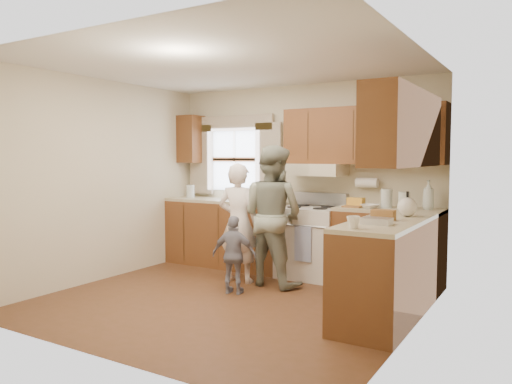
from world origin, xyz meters
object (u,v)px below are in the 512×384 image
Objects in this scene: stove at (311,241)px; woman_left at (238,223)px; child at (234,255)px; woman_right at (272,216)px.

woman_left is at bearing -134.38° from stove.
child is at bearing -109.70° from stove.
child is at bearing 111.16° from woman_left.
woman_right is at bearing -120.40° from child.
stove is 0.64× the size of woman_right.
stove is at bearing -105.49° from woman_right.
woman_left reaches higher than stove.
woman_right reaches higher than woman_left.
child is (-0.41, -1.15, -0.03)m from stove.
woman_left is 0.45m from woman_right.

